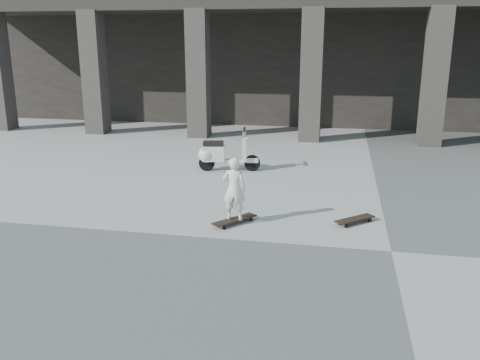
% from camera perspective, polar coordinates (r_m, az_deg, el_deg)
% --- Properties ---
extents(ground, '(90.00, 90.00, 0.00)m').
position_cam_1_polar(ground, '(8.03, 16.63, -7.70)').
color(ground, '#51524F').
rests_on(ground, ground).
extents(colonnade, '(28.00, 8.82, 6.00)m').
position_cam_1_polar(colonnade, '(21.15, 14.03, 14.95)').
color(colonnade, black).
rests_on(colonnade, ground).
extents(longboard, '(0.70, 0.81, 0.09)m').
position_cam_1_polar(longboard, '(8.78, -0.64, -4.51)').
color(longboard, black).
rests_on(longboard, ground).
extents(skateboard_spare, '(0.71, 0.68, 0.09)m').
position_cam_1_polar(skateboard_spare, '(9.01, 12.76, -4.35)').
color(skateboard_spare, black).
rests_on(skateboard_spare, ground).
extents(child, '(0.40, 0.27, 1.09)m').
position_cam_1_polar(child, '(8.60, -0.65, -0.99)').
color(child, silver).
rests_on(child, longboard).
extents(scooter, '(1.48, 0.60, 1.04)m').
position_cam_1_polar(scooter, '(12.24, -2.41, 2.93)').
color(scooter, black).
rests_on(scooter, ground).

